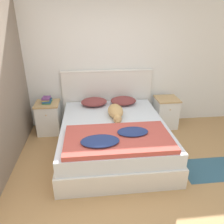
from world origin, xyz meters
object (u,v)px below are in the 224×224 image
(nightstand_right, at_px, (166,112))
(pillow_left, at_px, (94,102))
(nightstand_left, at_px, (49,118))
(dog, at_px, (116,112))
(bed, at_px, (113,137))
(book_stack, at_px, (47,100))
(pillow_right, at_px, (123,101))

(nightstand_right, relative_size, pillow_left, 1.23)
(nightstand_left, distance_m, nightstand_right, 2.36)
(pillow_left, distance_m, dog, 0.66)
(nightstand_right, bearing_deg, bed, -146.04)
(nightstand_right, bearing_deg, dog, -153.28)
(nightstand_right, height_order, book_stack, book_stack)
(bed, height_order, pillow_right, pillow_right)
(nightstand_left, bearing_deg, book_stack, 86.99)
(pillow_left, xyz_separation_m, book_stack, (-0.89, 0.03, 0.06))
(bed, bearing_deg, pillow_right, 70.02)
(bed, distance_m, book_stack, 1.49)
(bed, height_order, nightstand_left, nightstand_left)
(pillow_left, height_order, pillow_right, same)
(nightstand_right, height_order, pillow_left, pillow_left)
(nightstand_right, relative_size, pillow_right, 1.23)
(nightstand_left, distance_m, pillow_left, 0.94)
(pillow_left, relative_size, pillow_right, 1.00)
(nightstand_right, xyz_separation_m, pillow_left, (-1.47, -0.01, 0.29))
(pillow_right, bearing_deg, nightstand_left, 179.71)
(bed, height_order, dog, dog)
(nightstand_left, bearing_deg, bed, -33.96)
(dog, distance_m, book_stack, 1.38)
(pillow_right, bearing_deg, dog, -111.62)
(nightstand_left, xyz_separation_m, pillow_left, (0.89, -0.01, 0.29))
(pillow_right, relative_size, book_stack, 2.13)
(bed, xyz_separation_m, book_stack, (-1.18, 0.82, 0.41))
(pillow_left, xyz_separation_m, dog, (0.35, -0.55, 0.02))
(pillow_left, height_order, dog, dog)
(nightstand_right, relative_size, dog, 0.90)
(nightstand_left, xyz_separation_m, nightstand_right, (2.36, 0.00, 0.00))
(bed, xyz_separation_m, nightstand_left, (-1.18, 0.79, 0.05))
(pillow_right, bearing_deg, book_stack, 178.86)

